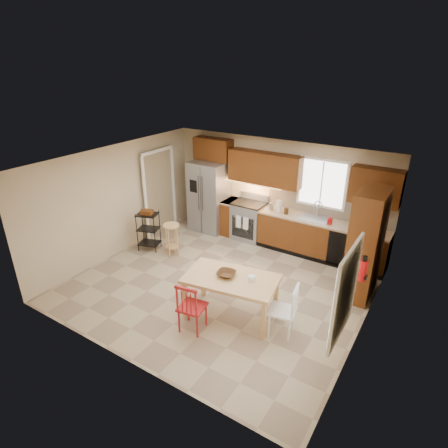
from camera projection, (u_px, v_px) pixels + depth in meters
floor at (220, 284)px, 7.57m from camera, size 5.50×5.50×0.00m
ceiling at (219, 164)px, 6.55m from camera, size 5.50×5.00×0.02m
wall_back at (276, 191)px, 8.98m from camera, size 5.50×0.02×2.50m
wall_front at (120, 293)px, 5.13m from camera, size 5.50×0.02×2.50m
wall_left at (117, 201)px, 8.41m from camera, size 0.02×5.00×2.50m
wall_right at (370, 269)px, 5.71m from camera, size 0.02×5.00×2.50m
refrigerator at (209, 196)px, 9.67m from camera, size 0.92×0.75×1.82m
range_stove at (249, 221)px, 9.33m from camera, size 0.76×0.63×0.92m
base_cabinet_narrow at (230, 217)px, 9.62m from camera, size 0.30×0.60×0.90m
base_cabinet_run at (320, 239)px, 8.45m from camera, size 2.92×0.60×0.90m
dishwasher at (341, 250)px, 7.95m from camera, size 0.60×0.02×0.78m
backsplash at (328, 205)px, 8.37m from camera, size 2.92×0.03×0.55m
upper_over_fridge at (213, 149)px, 9.33m from camera, size 1.00×0.35×0.55m
upper_left_block at (265, 168)px, 8.74m from camera, size 1.80×0.35×0.75m
upper_right_block at (376, 187)px, 7.51m from camera, size 1.00×0.35×0.75m
window_back at (322, 183)px, 8.27m from camera, size 1.12×0.04×1.12m
sink at (314, 220)px, 8.37m from camera, size 0.62×0.46×0.16m
undercab_glow at (252, 183)px, 9.03m from camera, size 1.60×0.30×0.01m
soap_bottle at (330, 220)px, 8.06m from camera, size 0.09×0.09×0.19m
paper_towel at (279, 206)px, 8.68m from camera, size 0.12×0.12×0.28m
canister_steel at (271, 206)px, 8.80m from camera, size 0.11×0.11×0.18m
canister_wood at (286, 211)px, 8.59m from camera, size 0.10×0.10×0.14m
pantry at (366, 245)px, 6.88m from camera, size 0.50×0.95×2.10m
fire_extinguisher at (363, 271)px, 5.95m from camera, size 0.12×0.12×0.36m
window_right at (346, 293)px, 4.78m from camera, size 0.04×1.02×1.32m
doorway at (159, 193)px, 9.45m from camera, size 0.04×0.95×2.10m
dining_table at (231, 297)px, 6.52m from camera, size 1.70×1.14×0.77m
chair_red at (192, 306)px, 6.15m from camera, size 0.50×0.50×0.92m
chair_white at (282, 310)px, 6.06m from camera, size 0.50×0.50×0.92m
table_bowl at (226, 276)px, 6.40m from camera, size 0.37×0.37×0.08m
table_jar at (252, 280)px, 6.25m from camera, size 0.13×0.13×0.14m
bar_stool at (172, 240)px, 8.55m from camera, size 0.44×0.44×0.76m
utility_cart at (149, 231)px, 8.77m from camera, size 0.57×0.51×0.95m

